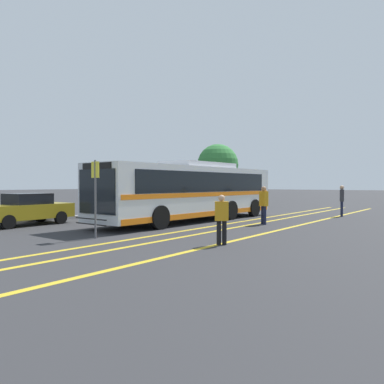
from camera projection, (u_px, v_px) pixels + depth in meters
ground_plane at (193, 220)px, 19.66m from camera, size 220.00×220.00×0.00m
lane_strip_0 at (229, 224)px, 17.71m from camera, size 31.74×0.20×0.01m
lane_strip_1 at (249, 225)px, 17.09m from camera, size 31.74×0.20×0.01m
lane_strip_2 at (288, 228)px, 15.94m from camera, size 31.74×0.20×0.01m
curb_strip at (113, 214)px, 22.64m from camera, size 39.74×0.36×0.15m
transit_bus at (192, 190)px, 19.02m from camera, size 12.12×2.92×2.99m
parked_car_1 at (26, 209)px, 17.02m from camera, size 4.21×1.93×1.45m
parked_car_2 at (133, 203)px, 22.16m from camera, size 4.55×1.94×1.56m
parked_car_3 at (189, 201)px, 26.64m from camera, size 4.78×2.11×1.34m
pedestrian_0 at (222, 217)px, 11.50m from camera, size 0.41×0.47×1.54m
pedestrian_1 at (264, 203)px, 17.31m from camera, size 0.39×0.47×1.77m
pedestrian_2 at (342, 199)px, 21.57m from camera, size 0.47×0.34×1.80m
bus_stop_sign at (95, 189)px, 12.83m from camera, size 0.07×0.40×2.70m
tree_0 at (218, 165)px, 36.58m from camera, size 4.02×4.02×5.79m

